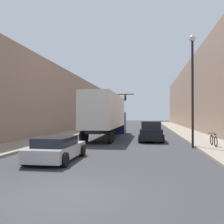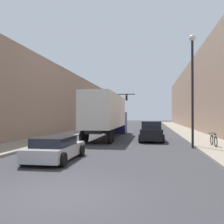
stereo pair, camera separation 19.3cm
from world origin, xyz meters
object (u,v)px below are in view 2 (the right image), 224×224
at_px(traffic_signal_gantry, 111,103).
at_px(street_lamp, 192,77).
at_px(sedan_car, 56,149).
at_px(suv_car, 151,132).
at_px(semi_truck, 108,114).
at_px(parked_bicycle, 214,140).

height_order(traffic_signal_gantry, street_lamp, street_lamp).
xyz_separation_m(sedan_car, suv_car, (4.70, 10.10, 0.24)).
distance_m(semi_truck, suv_car, 5.37).
bearing_deg(traffic_signal_gantry, parked_bicycle, -62.91).
distance_m(suv_car, parked_bicycle, 5.84).
bearing_deg(sedan_car, traffic_signal_gantry, 93.30).
bearing_deg(suv_car, street_lamp, -56.81).
bearing_deg(parked_bicycle, suv_car, 135.80).
xyz_separation_m(semi_truck, traffic_signal_gantry, (-1.89, 13.49, 1.75)).
bearing_deg(traffic_signal_gantry, suv_car, -69.08).
height_order(suv_car, traffic_signal_gantry, traffic_signal_gantry).
xyz_separation_m(street_lamp, parked_bicycle, (1.40, 0.18, -4.35)).
bearing_deg(parked_bicycle, street_lamp, -172.65).
bearing_deg(semi_truck, traffic_signal_gantry, 97.99).
distance_m(traffic_signal_gantry, street_lamp, 22.43).
height_order(sedan_car, traffic_signal_gantry, traffic_signal_gantry).
bearing_deg(semi_truck, suv_car, -32.73).
height_order(sedan_car, suv_car, suv_car).
bearing_deg(suv_car, semi_truck, 147.27).
xyz_separation_m(sedan_car, traffic_signal_gantry, (-1.52, 26.37, 3.52)).
distance_m(semi_truck, sedan_car, 13.01).
relative_size(street_lamp, parked_bicycle, 4.25).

